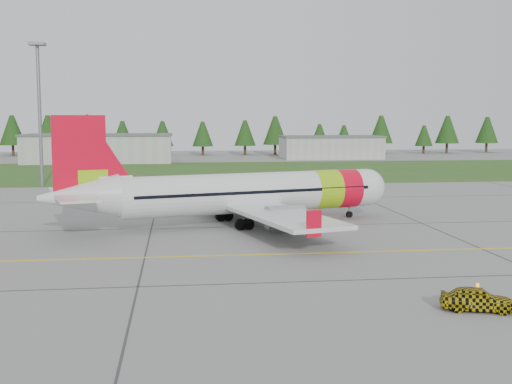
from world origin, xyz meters
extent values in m
plane|color=gray|center=(0.00, 0.00, 0.00)|extent=(320.00, 320.00, 0.00)
cylinder|color=silver|center=(-5.80, 21.53, 2.93)|extent=(24.69, 10.11, 3.69)
sphere|color=silver|center=(6.06, 24.81, 2.93)|extent=(3.69, 3.69, 3.69)
cone|color=silver|center=(-20.84, 17.37, 3.26)|extent=(7.37, 5.32, 3.69)
cube|color=black|center=(6.33, 24.88, 3.26)|extent=(2.11, 2.77, 0.53)
cylinder|color=#90C60E|center=(1.50, 23.55, 2.93)|extent=(3.38, 4.29, 3.77)
cylinder|color=red|center=(3.68, 24.15, 2.93)|extent=(3.01, 4.19, 3.77)
cube|color=silver|center=(-6.25, 21.40, 1.89)|extent=(13.09, 30.57, 0.34)
cube|color=red|center=(-11.18, 35.65, 2.41)|extent=(1.14, 0.47, 1.89)
cube|color=red|center=(-3.16, 6.65, 2.41)|extent=(1.14, 0.47, 1.89)
cylinder|color=gray|center=(-6.27, 26.80, 1.37)|extent=(3.81, 2.82, 1.99)
cylinder|color=gray|center=(-3.50, 16.77, 1.37)|extent=(3.81, 2.82, 1.99)
cube|color=red|center=(-20.66, 17.42, 6.43)|extent=(4.29, 1.49, 7.19)
cube|color=#90C60E|center=(-19.66, 17.70, 4.35)|extent=(2.48, 1.04, 2.27)
cube|color=silver|center=(-21.30, 17.24, 3.50)|extent=(5.82, 11.29, 0.21)
cylinder|color=slate|center=(4.23, 24.30, 0.66)|extent=(0.17, 0.17, 1.32)
cylinder|color=black|center=(4.23, 24.30, 0.32)|extent=(0.69, 0.43, 0.64)
cylinder|color=slate|center=(-7.87, 23.70, 0.90)|extent=(0.21, 0.21, 1.80)
cylinder|color=black|center=(-8.24, 23.60, 0.49)|extent=(1.06, 0.67, 0.98)
cylinder|color=slate|center=(-6.46, 18.60, 0.90)|extent=(0.21, 0.21, 1.80)
cylinder|color=black|center=(-6.82, 18.50, 0.49)|extent=(1.06, 0.67, 0.98)
imported|color=#D2BA0B|center=(2.43, -6.78, 1.82)|extent=(1.61, 1.76, 3.63)
imported|color=beige|center=(-24.36, 48.73, 2.39)|extent=(2.14, 2.09, 4.79)
cube|color=#30561E|center=(0.00, 82.00, 0.01)|extent=(320.00, 50.00, 0.03)
cube|color=gold|center=(0.00, 8.00, 0.01)|extent=(120.00, 0.25, 0.02)
cube|color=#A8A8A3|center=(-30.00, 110.00, 3.00)|extent=(32.00, 14.00, 6.00)
cube|color=#A8A8A3|center=(25.00, 118.00, 2.60)|extent=(24.00, 12.00, 5.20)
cylinder|color=slate|center=(-32.00, 58.00, 10.00)|extent=(0.50, 0.50, 20.00)
camera|label=1|loc=(-12.61, -36.93, 9.72)|focal=45.00mm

